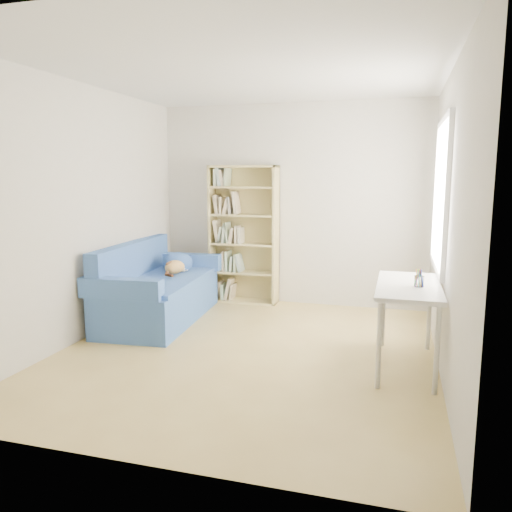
{
  "coord_description": "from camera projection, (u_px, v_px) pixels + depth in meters",
  "views": [
    {
      "loc": [
        1.35,
        -4.4,
        1.67
      ],
      "look_at": [
        -0.06,
        0.53,
        0.85
      ],
      "focal_mm": 35.0,
      "sensor_mm": 36.0,
      "label": 1
    }
  ],
  "objects": [
    {
      "name": "pen_cup",
      "position": [
        419.0,
        280.0,
        4.21
      ],
      "size": [
        0.08,
        0.08,
        0.16
      ],
      "color": "white",
      "rests_on": "desk"
    },
    {
      "name": "ground",
      "position": [
        247.0,
        351.0,
        4.81
      ],
      "size": [
        4.0,
        4.0,
        0.0
      ],
      "primitive_type": "plane",
      "color": "tan",
      "rests_on": "ground"
    },
    {
      "name": "room_shell",
      "position": [
        258.0,
        180.0,
        4.56
      ],
      "size": [
        3.54,
        4.04,
        2.62
      ],
      "color": "silver",
      "rests_on": "ground"
    },
    {
      "name": "bookshelf",
      "position": [
        244.0,
        240.0,
        6.6
      ],
      "size": [
        0.91,
        0.28,
        1.81
      ],
      "color": "tan",
      "rests_on": "ground"
    },
    {
      "name": "desk",
      "position": [
        408.0,
        293.0,
        4.32
      ],
      "size": [
        0.53,
        1.16,
        0.75
      ],
      "color": "silver",
      "rests_on": "ground"
    },
    {
      "name": "sofa",
      "position": [
        158.0,
        290.0,
        5.87
      ],
      "size": [
        1.0,
        1.9,
        0.91
      ],
      "rotation": [
        0.0,
        0.0,
        0.07
      ],
      "color": "#264989",
      "rests_on": "ground"
    }
  ]
}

